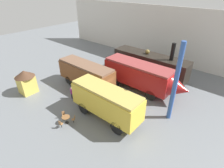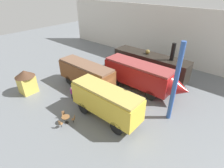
% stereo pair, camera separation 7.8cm
% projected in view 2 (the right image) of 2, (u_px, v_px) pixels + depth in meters
% --- Properties ---
extents(ground_plane, '(80.00, 80.00, 0.00)m').
position_uv_depth(ground_plane, '(102.00, 96.00, 21.38)').
color(ground_plane, slate).
extents(backdrop_wall, '(44.00, 0.15, 9.00)m').
position_uv_depth(backdrop_wall, '(164.00, 35.00, 29.18)').
color(backdrop_wall, silver).
rests_on(backdrop_wall, ground_plane).
extents(steam_locomotive, '(10.86, 2.61, 5.65)m').
position_uv_depth(steam_locomotive, '(150.00, 64.00, 24.83)').
color(steam_locomotive, black).
rests_on(steam_locomotive, ground_plane).
extents(streamlined_locomotive, '(10.87, 2.72, 3.52)m').
position_uv_depth(streamlined_locomotive, '(143.00, 76.00, 21.58)').
color(streamlined_locomotive, maroon).
rests_on(streamlined_locomotive, ground_plane).
extents(passenger_coach_wooden, '(8.03, 2.43, 3.30)m').
position_uv_depth(passenger_coach_wooden, '(86.00, 73.00, 22.43)').
color(passenger_coach_wooden, brown).
rests_on(passenger_coach_wooden, ground_plane).
extents(passenger_coach_vintage, '(7.46, 2.42, 3.43)m').
position_uv_depth(passenger_coach_vintage, '(106.00, 100.00, 17.06)').
color(passenger_coach_vintage, gold).
rests_on(passenger_coach_vintage, ground_plane).
extents(cafe_table_near, '(0.80, 0.80, 0.76)m').
position_uv_depth(cafe_table_near, '(66.00, 118.00, 17.09)').
color(cafe_table_near, black).
rests_on(cafe_table_near, ground_plane).
extents(cafe_chair_0, '(0.40, 0.40, 0.87)m').
position_uv_depth(cafe_chair_0, '(74.00, 119.00, 17.14)').
color(cafe_chair_0, black).
rests_on(cafe_chair_0, ground_plane).
extents(cafe_chair_1, '(0.39, 0.37, 0.87)m').
position_uv_depth(cafe_chair_1, '(63.00, 114.00, 17.70)').
color(cafe_chair_1, black).
rests_on(cafe_chair_1, ground_plane).
extents(cafe_chair_2, '(0.36, 0.38, 0.87)m').
position_uv_depth(cafe_chair_2, '(60.00, 124.00, 16.55)').
color(cafe_chair_2, black).
rests_on(cafe_chair_2, ground_plane).
extents(visitor_person, '(0.34, 0.34, 1.54)m').
position_uv_depth(visitor_person, '(72.00, 93.00, 20.63)').
color(visitor_person, '#262633').
rests_on(visitor_person, ground_plane).
extents(ticket_kiosk, '(2.34, 2.34, 3.00)m').
position_uv_depth(ticket_kiosk, '(26.00, 80.00, 21.46)').
color(ticket_kiosk, '#DBC151').
rests_on(ticket_kiosk, ground_plane).
extents(support_pillar, '(0.44, 0.44, 8.00)m').
position_uv_depth(support_pillar, '(175.00, 84.00, 16.05)').
color(support_pillar, '#2D519E').
rests_on(support_pillar, ground_plane).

